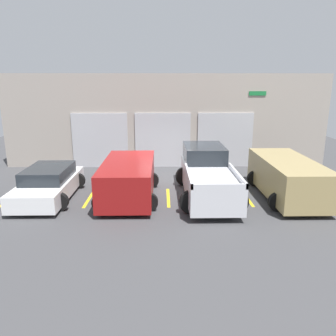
# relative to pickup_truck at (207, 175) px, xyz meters

# --- Properties ---
(ground_plane) EXTENTS (28.00, 28.00, 0.00)m
(ground_plane) POSITION_rel_pickup_truck_xyz_m (-1.58, 1.80, -0.87)
(ground_plane) COLOR #3D3D3F
(shophouse_building) EXTENTS (17.43, 0.68, 4.95)m
(shophouse_building) POSITION_rel_pickup_truck_xyz_m (-1.59, 5.09, 1.57)
(shophouse_building) COLOR #9E9389
(shophouse_building) RESTS_ON ground
(pickup_truck) EXTENTS (2.44, 5.25, 1.85)m
(pickup_truck) POSITION_rel_pickup_truck_xyz_m (0.00, 0.00, 0.00)
(pickup_truck) COLOR silver
(pickup_truck) RESTS_ON ground
(sedan_white) EXTENTS (2.24, 4.23, 1.26)m
(sedan_white) POSITION_rel_pickup_truck_xyz_m (-6.32, -0.26, -0.27)
(sedan_white) COLOR white
(sedan_white) RESTS_ON ground
(sedan_side) EXTENTS (2.38, 4.42, 1.49)m
(sedan_side) POSITION_rel_pickup_truck_xyz_m (-3.16, -0.28, -0.06)
(sedan_side) COLOR maroon
(sedan_side) RESTS_ON ground
(van_right) EXTENTS (2.35, 4.78, 1.54)m
(van_right) POSITION_rel_pickup_truck_xyz_m (3.16, -0.28, -0.03)
(van_right) COLOR #9E8956
(van_right) RESTS_ON ground
(parking_stripe_far_left) EXTENTS (0.12, 2.20, 0.01)m
(parking_stripe_far_left) POSITION_rel_pickup_truck_xyz_m (-7.89, -0.29, -0.87)
(parking_stripe_far_left) COLOR gold
(parking_stripe_far_left) RESTS_ON ground
(parking_stripe_left) EXTENTS (0.12, 2.20, 0.01)m
(parking_stripe_left) POSITION_rel_pickup_truck_xyz_m (-4.74, -0.29, -0.87)
(parking_stripe_left) COLOR gold
(parking_stripe_left) RESTS_ON ground
(parking_stripe_centre) EXTENTS (0.12, 2.20, 0.01)m
(parking_stripe_centre) POSITION_rel_pickup_truck_xyz_m (-1.58, -0.29, -0.87)
(parking_stripe_centre) COLOR gold
(parking_stripe_centre) RESTS_ON ground
(parking_stripe_right) EXTENTS (0.12, 2.20, 0.01)m
(parking_stripe_right) POSITION_rel_pickup_truck_xyz_m (1.58, -0.29, -0.87)
(parking_stripe_right) COLOR gold
(parking_stripe_right) RESTS_ON ground
(parking_stripe_far_right) EXTENTS (0.12, 2.20, 0.01)m
(parking_stripe_far_right) POSITION_rel_pickup_truck_xyz_m (4.74, -0.29, -0.87)
(parking_stripe_far_right) COLOR gold
(parking_stripe_far_right) RESTS_ON ground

